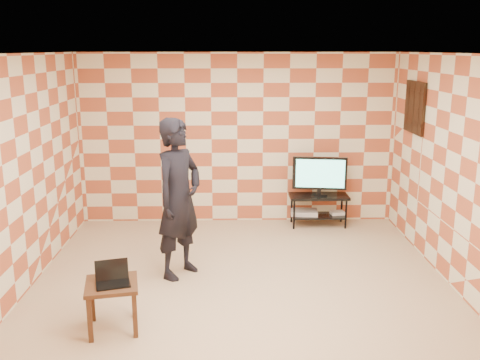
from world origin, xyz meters
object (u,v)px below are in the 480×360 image
object	(u,v)px
side_table	(112,291)
person	(179,199)
tv	(320,174)
tv_stand	(319,203)

from	to	relation	value
side_table	person	world-z (taller)	person
tv	side_table	world-z (taller)	tv
side_table	person	bearing A→B (deg)	67.30
tv_stand	tv	distance (m)	0.48
side_table	tv	bearing A→B (deg)	50.86
tv_stand	person	distance (m)	2.82
tv	side_table	size ratio (longest dim) A/B	1.42
tv_stand	tv	size ratio (longest dim) A/B	1.10
tv_stand	side_table	bearing A→B (deg)	-129.11
tv	person	world-z (taller)	person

